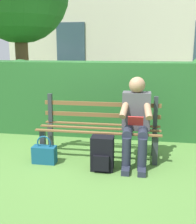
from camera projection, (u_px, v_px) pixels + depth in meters
ground at (99, 156)px, 4.00m from camera, size 60.00×60.00×0.00m
park_bench at (100, 127)px, 3.97m from camera, size 1.73×0.49×0.87m
person_seated at (136, 118)px, 3.68m from camera, size 0.44×0.73×1.16m
hedge_backdrop at (101, 96)px, 4.98m from camera, size 6.08×0.81×1.44m
building_facade at (140, 2)px, 9.38m from camera, size 8.30×3.06×6.17m
backpack at (102, 154)px, 3.50m from camera, size 0.28×0.26×0.45m
handbag at (44, 154)px, 3.73m from camera, size 0.32×0.15×0.39m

